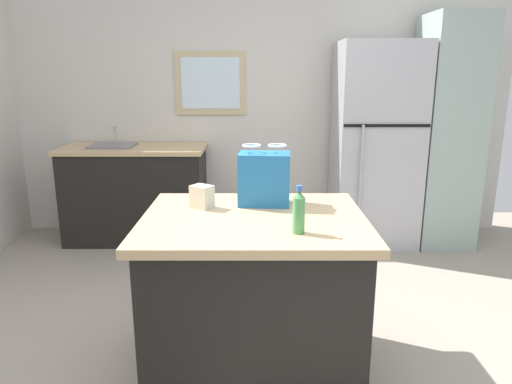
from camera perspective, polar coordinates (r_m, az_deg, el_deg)
ground at (r=2.71m, az=1.04°, el=-21.37°), size 6.01×6.01×0.00m
back_wall at (r=4.71m, az=0.61°, el=10.90°), size 4.86×0.13×2.58m
kitchen_island at (r=2.53m, az=-0.03°, el=-12.46°), size 1.12×0.92×0.88m
refrigerator at (r=4.48m, az=14.56°, el=5.47°), size 0.74×0.71×1.85m
tall_cabinet at (r=4.66m, az=22.36°, el=6.62°), size 0.50×0.64×2.08m
sink_counter at (r=4.62m, az=-14.16°, el=-0.03°), size 1.33×0.61×1.09m
shopping_bag at (r=2.54m, az=1.26°, el=1.68°), size 0.29×0.20×0.33m
small_box at (r=2.51m, az=-6.33°, el=-0.57°), size 0.14×0.13×0.12m
bottle at (r=2.10m, az=5.47°, el=-2.46°), size 0.06×0.06×0.22m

